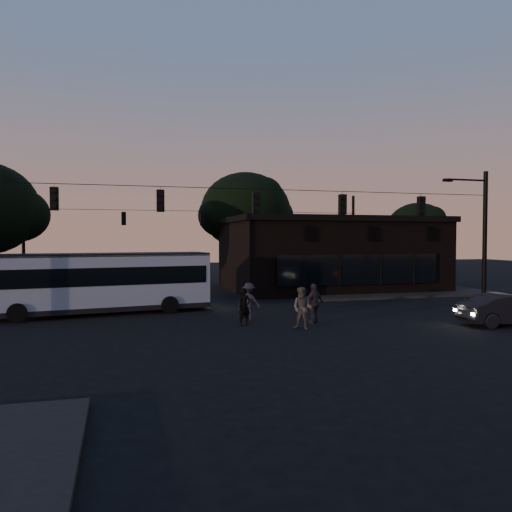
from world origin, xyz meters
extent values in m
plane|color=black|center=(0.00, 0.00, 0.00)|extent=(120.00, 120.00, 0.00)
cube|color=black|center=(12.00, 14.00, 0.07)|extent=(14.00, 10.00, 0.15)
cube|color=black|center=(9.00, 16.00, 2.50)|extent=(15.00, 10.00, 5.00)
cube|color=black|center=(9.00, 16.00, 5.20)|extent=(15.40, 10.40, 0.40)
cube|color=black|center=(9.00, 10.88, 1.80)|extent=(11.50, 0.18, 2.00)
cylinder|color=black|center=(4.00, 22.00, 2.00)|extent=(0.44, 0.44, 4.00)
ellipsoid|color=black|center=(4.00, 22.00, 6.20)|extent=(7.60, 7.60, 6.46)
cylinder|color=black|center=(18.00, 18.00, 1.50)|extent=(0.44, 0.44, 3.00)
ellipsoid|color=black|center=(18.00, 18.00, 4.65)|extent=(5.20, 5.20, 4.42)
cylinder|color=black|center=(13.00, 4.00, 3.75)|extent=(0.24, 0.24, 7.50)
cylinder|color=black|center=(0.00, 4.00, 6.20)|extent=(26.00, 0.03, 0.03)
cube|color=black|center=(-9.00, 4.00, 5.55)|extent=(0.34, 0.30, 1.00)
cube|color=black|center=(-4.50, 4.00, 5.55)|extent=(0.34, 0.30, 1.00)
cube|color=black|center=(0.00, 4.00, 5.55)|extent=(0.34, 0.30, 1.00)
cube|color=black|center=(4.50, 4.00, 5.55)|extent=(0.34, 0.30, 1.00)
cube|color=black|center=(9.00, 4.00, 5.55)|extent=(0.34, 0.30, 1.00)
cylinder|color=black|center=(-13.00, 20.00, 3.75)|extent=(0.24, 0.24, 7.50)
cylinder|color=black|center=(13.00, 20.00, 3.75)|extent=(0.24, 0.24, 7.50)
cylinder|color=black|center=(0.00, 20.00, 6.00)|extent=(26.00, 0.03, 0.03)
cube|color=black|center=(-6.00, 20.00, 5.35)|extent=(0.34, 0.30, 1.00)
cube|color=black|center=(0.00, 20.00, 5.35)|extent=(0.34, 0.30, 1.00)
cube|color=black|center=(6.00, 20.00, 5.35)|extent=(0.34, 0.30, 1.00)
cube|color=#8C9BB3|center=(-7.26, 7.41, 1.73)|extent=(11.11, 4.02, 2.57)
cube|color=black|center=(-7.26, 7.41, 1.98)|extent=(10.69, 4.00, 0.89)
cube|color=black|center=(-7.26, 7.41, 3.01)|extent=(11.11, 4.02, 0.15)
cube|color=black|center=(-7.26, 7.41, 0.35)|extent=(11.22, 4.10, 0.25)
cylinder|color=black|center=(-10.85, 5.64, 0.44)|extent=(0.92, 0.37, 0.89)
cylinder|color=black|center=(-11.21, 8.08, 0.44)|extent=(0.92, 0.37, 0.89)
cylinder|color=black|center=(-3.86, 6.67, 0.44)|extent=(0.92, 0.37, 0.89)
cylinder|color=black|center=(-4.21, 9.11, 0.44)|extent=(0.92, 0.37, 0.89)
imported|color=black|center=(10.24, -0.84, 0.70)|extent=(4.37, 1.83, 1.41)
imported|color=black|center=(-1.02, 2.21, 0.83)|extent=(0.70, 0.55, 1.66)
imported|color=#4E4B47|center=(1.12, 0.65, 0.90)|extent=(1.10, 1.09, 1.79)
imported|color=#2A252E|center=(2.17, 1.94, 0.90)|extent=(1.14, 0.84, 1.80)
imported|color=black|center=(-0.45, 3.60, 0.88)|extent=(1.30, 1.17, 1.75)
camera|label=1|loc=(-6.29, -19.03, 3.83)|focal=35.00mm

